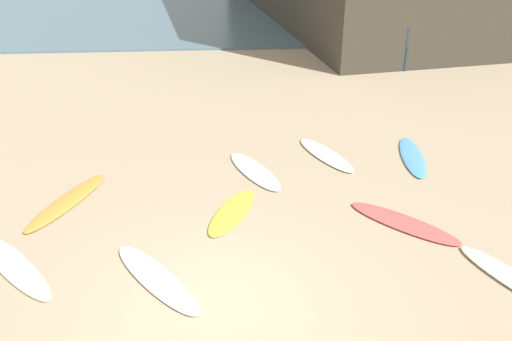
{
  "coord_description": "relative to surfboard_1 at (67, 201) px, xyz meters",
  "views": [
    {
      "loc": [
        0.13,
        -6.56,
        5.78
      ],
      "look_at": [
        0.87,
        4.0,
        0.3
      ],
      "focal_mm": 37.79,
      "sensor_mm": 36.0,
      "label": 1
    }
  ],
  "objects": [
    {
      "name": "surfboard_1",
      "position": [
        0.0,
        0.0,
        0.0
      ],
      "size": [
        1.5,
        2.55,
        0.09
      ],
      "primitive_type": "ellipsoid",
      "rotation": [
        0.0,
        0.0,
        -0.42
      ],
      "color": "orange",
      "rests_on": "ground_plane"
    },
    {
      "name": "surfboard_8",
      "position": [
        -0.4,
        -2.15,
        -0.01
      ],
      "size": [
        2.08,
        2.27,
        0.07
      ],
      "primitive_type": "ellipsoid",
      "rotation": [
        0.0,
        0.0,
        0.72
      ],
      "color": "#EAEEBF",
      "rests_on": "ground_plane"
    },
    {
      "name": "surfboard_2",
      "position": [
        2.09,
        -2.67,
        -0.0
      ],
      "size": [
        1.85,
        2.22,
        0.08
      ],
      "primitive_type": "ellipsoid",
      "rotation": [
        0.0,
        0.0,
        3.79
      ],
      "color": "silver",
      "rests_on": "ground_plane"
    },
    {
      "name": "surfboard_5",
      "position": [
        6.76,
        -1.29,
        -0.01
      ],
      "size": [
        2.06,
        2.04,
        0.08
      ],
      "primitive_type": "ellipsoid",
      "rotation": [
        0.0,
        0.0,
        3.94
      ],
      "color": "#DA5652",
      "rests_on": "ground_plane"
    },
    {
      "name": "beachgoer_near",
      "position": [
        9.91,
        8.8,
        0.98
      ],
      "size": [
        0.38,
        0.38,
        1.82
      ],
      "rotation": [
        0.0,
        0.0,
        5.25
      ],
      "color": "#1E3342",
      "rests_on": "ground_plane"
    },
    {
      "name": "surfboard_3",
      "position": [
        7.9,
        1.61,
        -0.01
      ],
      "size": [
        0.87,
        2.34,
        0.07
      ],
      "primitive_type": "ellipsoid",
      "rotation": [
        0.0,
        0.0,
        2.99
      ],
      "color": "#519DE0",
      "rests_on": "ground_plane"
    },
    {
      "name": "ground_plane",
      "position": [
        3.12,
        -3.38,
        -0.04
      ],
      "size": [
        120.0,
        120.0,
        0.0
      ],
      "primitive_type": "plane",
      "color": "tan"
    },
    {
      "name": "surfboard_4",
      "position": [
        3.42,
        -0.66,
        -0.01
      ],
      "size": [
        1.33,
        1.99,
        0.07
      ],
      "primitive_type": "ellipsoid",
      "rotation": [
        0.0,
        0.0,
        2.71
      ],
      "color": "yellow",
      "rests_on": "ground_plane"
    },
    {
      "name": "surfboard_7",
      "position": [
        4.0,
        1.11,
        -0.01
      ],
      "size": [
        1.43,
        2.23,
        0.08
      ],
      "primitive_type": "ellipsoid",
      "rotation": [
        0.0,
        0.0,
        3.57
      ],
      "color": "white",
      "rests_on": "ground_plane"
    },
    {
      "name": "surfboard_6",
      "position": [
        5.81,
        1.85,
        -0.0
      ],
      "size": [
        1.38,
        2.2,
        0.08
      ],
      "primitive_type": "ellipsoid",
      "rotation": [
        0.0,
        0.0,
        0.42
      ],
      "color": "white",
      "rests_on": "ground_plane"
    }
  ]
}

